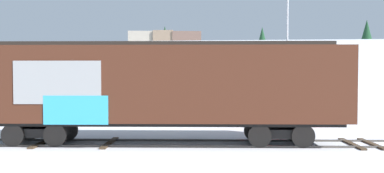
# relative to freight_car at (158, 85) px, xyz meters

# --- Properties ---
(ground_plane) EXTENTS (260.00, 260.00, 0.00)m
(ground_plane) POSITION_rel_freight_car_xyz_m (-1.12, 0.00, -2.43)
(ground_plane) COLOR silver
(track) EXTENTS (59.96, 5.86, 0.08)m
(track) POSITION_rel_freight_car_xyz_m (1.30, 0.10, -2.39)
(track) COLOR #4C4742
(track) RESTS_ON ground_plane
(freight_car) EXTENTS (15.31, 3.99, 4.23)m
(freight_car) POSITION_rel_freight_car_xyz_m (0.00, 0.00, 0.00)
(freight_car) COLOR #472316
(freight_car) RESTS_ON ground_plane
(flagpole) EXTENTS (0.18, 1.50, 9.97)m
(flagpole) POSITION_rel_freight_car_xyz_m (6.66, 10.21, 3.73)
(flagpole) COLOR silver
(flagpole) RESTS_ON ground_plane
(hillside) EXTENTS (122.49, 30.58, 14.06)m
(hillside) POSITION_rel_freight_car_xyz_m (-1.13, 74.61, 2.22)
(hillside) COLOR silver
(hillside) RESTS_ON ground_plane
(parked_car_black) EXTENTS (4.23, 2.07, 1.69)m
(parked_car_black) POSITION_rel_freight_car_xyz_m (-5.62, 6.68, -1.57)
(parked_car_black) COLOR black
(parked_car_black) RESTS_ON ground_plane
(parked_car_tan) EXTENTS (4.81, 2.46, 1.60)m
(parked_car_tan) POSITION_rel_freight_car_xyz_m (-0.03, 6.49, -1.60)
(parked_car_tan) COLOR #9E8966
(parked_car_tan) RESTS_ON ground_plane
(parked_car_red) EXTENTS (4.23, 2.12, 1.71)m
(parked_car_red) POSITION_rel_freight_car_xyz_m (5.29, 6.19, -1.57)
(parked_car_red) COLOR #B21E1E
(parked_car_red) RESTS_ON ground_plane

